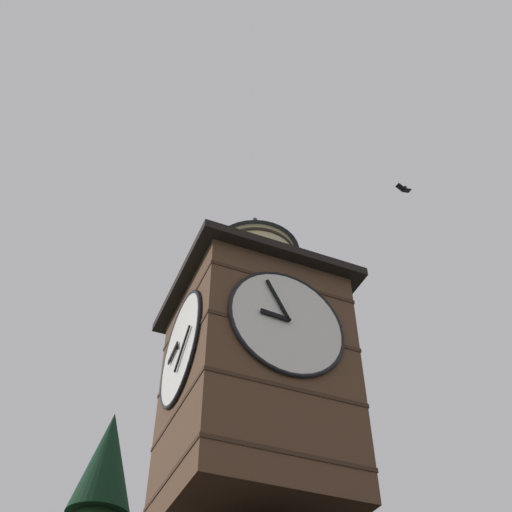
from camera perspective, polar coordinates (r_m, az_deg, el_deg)
The scene contains 2 objects.
clock_tower at distance 16.73m, azimuth -0.18°, elevation -9.76°, with size 4.65×4.65×9.75m.
flying_bird_high at distance 23.76m, azimuth 13.07°, elevation 5.86°, with size 0.62×0.30×0.16m.
Camera 1 is at (4.34, 11.53, 2.10)m, focal length 44.75 mm.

